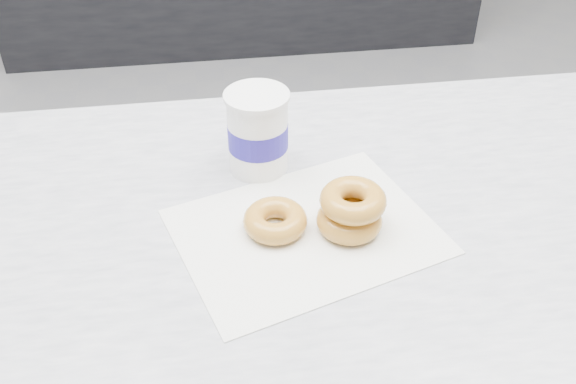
% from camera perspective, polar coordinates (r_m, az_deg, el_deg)
% --- Properties ---
extents(ground, '(5.00, 5.00, 0.00)m').
position_cam_1_polar(ground, '(1.96, 1.44, -11.32)').
color(ground, gray).
rests_on(ground, ground).
extents(wax_paper, '(0.40, 0.35, 0.00)m').
position_cam_1_polar(wax_paper, '(0.88, 1.59, -3.52)').
color(wax_paper, white).
rests_on(wax_paper, counter).
extents(donut_single, '(0.10, 0.10, 0.03)m').
position_cam_1_polar(donut_single, '(0.87, -1.14, -2.54)').
color(donut_single, gold).
rests_on(donut_single, wax_paper).
extents(donut_stack, '(0.11, 0.11, 0.06)m').
position_cam_1_polar(donut_stack, '(0.87, 5.63, -1.62)').
color(donut_stack, gold).
rests_on(donut_stack, wax_paper).
extents(coffee_cup, '(0.12, 0.12, 0.13)m').
position_cam_1_polar(coffee_cup, '(0.96, -2.70, 5.42)').
color(coffee_cup, white).
rests_on(coffee_cup, counter).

